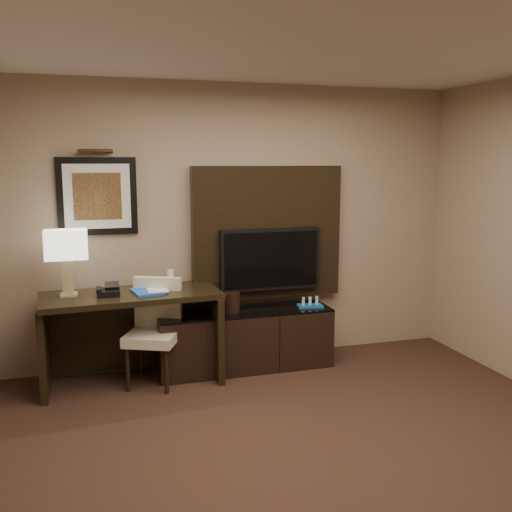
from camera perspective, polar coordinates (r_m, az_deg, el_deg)
name	(u,v)px	position (r m, az deg, el deg)	size (l,w,h in m)	color
floor	(341,492)	(3.75, 8.51, -22.28)	(4.50, 5.00, 0.01)	#301C15
ceiling	(354,19)	(3.28, 9.74, 22.35)	(4.50, 5.00, 0.01)	silver
wall_back	(236,225)	(5.59, -1.99, 3.15)	(4.50, 0.01, 2.70)	gray
desk	(133,338)	(5.22, -12.24, -8.03)	(1.54, 0.66, 0.82)	black
credenza	(245,339)	(5.49, -1.14, -8.34)	(1.66, 0.46, 0.57)	black
tv_wall_panel	(267,232)	(5.62, 1.13, 2.37)	(1.50, 0.12, 1.30)	black
tv	(270,259)	(5.56, 1.43, -0.30)	(1.00, 0.08, 0.60)	black
artwork	(97,196)	(5.37, -15.59, 5.77)	(0.70, 0.04, 0.70)	black
picture_light	(95,151)	(5.32, -15.77, 10.05)	(0.04, 0.04, 0.30)	#3B2613
desk_chair	(152,336)	(5.12, -10.32, -7.90)	(0.43, 0.50, 0.90)	beige
table_lamp	(67,265)	(5.10, -18.36, -0.82)	(0.33, 0.19, 0.54)	tan
desk_phone	(108,290)	(5.05, -14.54, -3.34)	(0.19, 0.17, 0.09)	black
blue_folder	(147,292)	(5.09, -10.83, -3.52)	(0.24, 0.32, 0.02)	blue
book	(147,279)	(5.08, -10.88, -2.30)	(0.18, 0.02, 0.24)	#B0AA8B
water_bottle	(171,279)	(5.20, -8.52, -2.30)	(0.06, 0.06, 0.18)	silver
ice_bucket	(231,303)	(5.34, -2.48, -4.68)	(0.16, 0.16, 0.18)	black
minibar_tray	(310,302)	(5.55, 5.43, -4.65)	(0.24, 0.14, 0.09)	#165493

